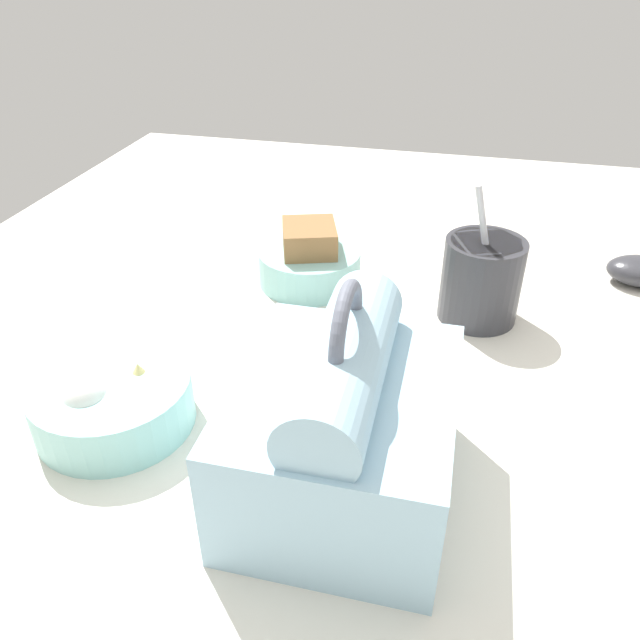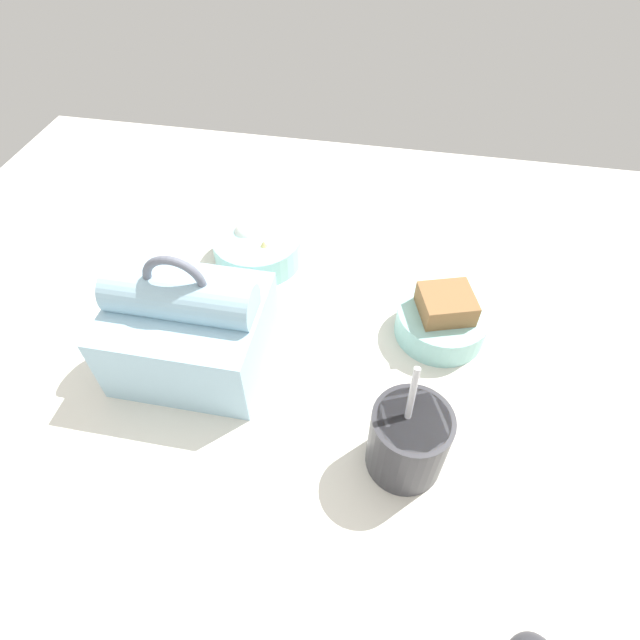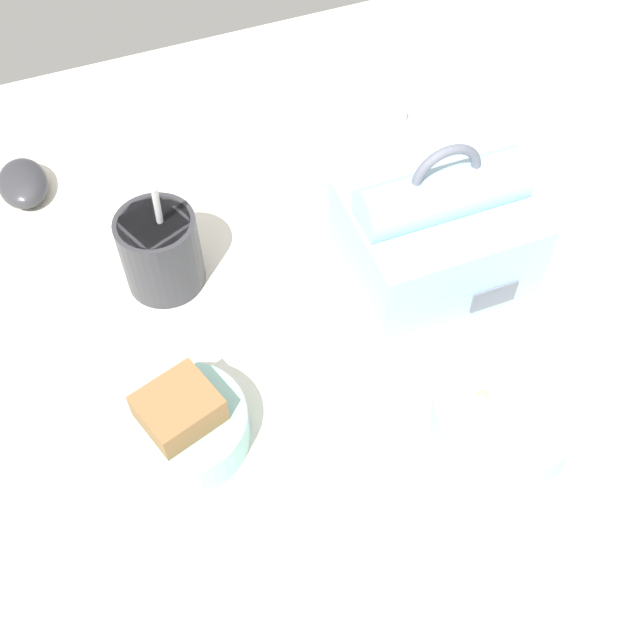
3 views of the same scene
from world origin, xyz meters
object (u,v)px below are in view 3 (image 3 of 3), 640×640
bento_bowl_snacks (504,416)px  bento_bowl_sandwich (183,424)px  lunch_bag (437,231)px  soup_cup (160,250)px  computer_mouse (23,183)px  keyboard (243,124)px

bento_bowl_snacks → bento_bowl_sandwich: bearing=160.5°
lunch_bag → soup_cup: (-27.96, 9.48, -1.42)cm
lunch_bag → bento_bowl_snacks: (-2.70, -20.78, -3.81)cm
soup_cup → computer_mouse: soup_cup is taller
lunch_bag → computer_mouse: bearing=144.5°
soup_cup → bento_bowl_sandwich: (-3.44, -20.07, -2.09)cm
keyboard → bento_bowl_sandwich: 44.99cm
bento_bowl_sandwich → computer_mouse: (-8.93, 39.33, -1.08)cm
keyboard → bento_bowl_sandwich: bento_bowl_sandwich is taller
soup_cup → bento_bowl_snacks: size_ratio=1.13×
lunch_bag → bento_bowl_snacks: bearing=-97.4°
keyboard → bento_bowl_snacks: size_ratio=2.96×
soup_cup → computer_mouse: size_ratio=1.87×
soup_cup → bento_bowl_sandwich: 20.47cm
bento_bowl_snacks → computer_mouse: 62.20cm
lunch_bag → soup_cup: size_ratio=1.21×
computer_mouse → bento_bowl_sandwich: bearing=-77.2°
soup_cup → bento_bowl_snacks: soup_cup is taller
bento_bowl_sandwich → computer_mouse: bearing=102.8°
soup_cup → computer_mouse: (-12.37, 19.26, -3.17)cm
bento_bowl_sandwich → bento_bowl_snacks: bearing=-19.5°
keyboard → soup_cup: size_ratio=2.63×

